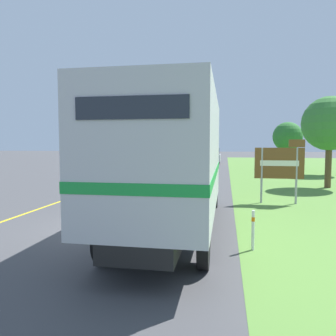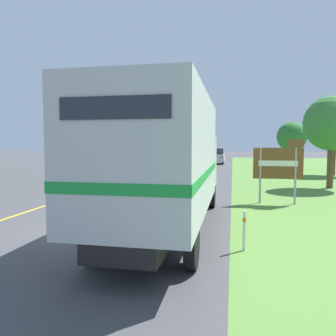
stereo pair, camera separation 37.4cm
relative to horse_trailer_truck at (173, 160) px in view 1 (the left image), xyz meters
The scene contains 16 objects.
ground_plane 2.83m from the horse_trailer_truck, behind, with size 200.00×200.00×0.00m, color #444447.
edge_line_yellow 20.36m from the horse_trailer_truck, 106.10° to the left, with size 0.12×66.82×0.01m, color yellow.
centre_dash_near 2.86m from the horse_trailer_truck, 163.98° to the left, with size 0.12×2.60×0.01m, color white.
centre_dash_mid_a 7.68m from the horse_trailer_truck, 105.02° to the left, with size 0.12×2.60×0.01m, color white.
centre_dash_mid_b 14.03m from the horse_trailer_truck, 97.94° to the left, with size 0.12×2.60×0.01m, color white.
centre_dash_far 20.54m from the horse_trailer_truck, 95.38° to the left, with size 0.12×2.60×0.01m, color white.
centre_dash_farthest 27.10m from the horse_trailer_truck, 94.07° to the left, with size 0.12×2.60×0.01m, color white.
horse_trailer_truck is the anchor object (origin of this frame).
lead_car_white 16.95m from the horse_trailer_truck, 103.01° to the left, with size 1.80×4.49×1.88m.
lead_car_silver_ahead 32.73m from the horse_trailer_truck, 90.18° to the left, with size 1.80×4.33×1.96m.
lead_car_blue_ahead 42.99m from the horse_trailer_truck, 94.76° to the left, with size 1.80×4.24×2.09m.
highway_sign 6.46m from the horse_trailer_truck, 54.93° to the left, with size 2.00×0.09×2.69m.
roadside_tree_near 13.20m from the horse_trailer_truck, 56.52° to the left, with size 3.07×3.07×5.20m.
roadside_tree_mid 21.54m from the horse_trailer_truck, 63.32° to the left, with size 3.58×3.58×5.69m.
roadside_tree_far 27.36m from the horse_trailer_truck, 73.71° to the left, with size 2.97×2.97×4.74m.
delineator_post 2.88m from the horse_trailer_truck, 29.58° to the right, with size 0.08×0.08×0.95m.
Camera 1 is at (3.37, -9.30, 2.50)m, focal length 35.00 mm.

